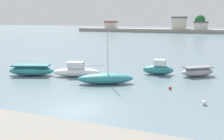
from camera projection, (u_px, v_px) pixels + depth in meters
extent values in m
plane|color=slate|center=(78.00, 108.00, 18.80)|extent=(400.00, 400.00, 0.00)
ellipsoid|color=teal|center=(32.00, 71.00, 29.69)|extent=(5.49, 3.41, 1.09)
cube|color=#226367|center=(31.00, 65.00, 29.57)|extent=(4.41, 2.80, 0.17)
ellipsoid|color=white|center=(77.00, 72.00, 29.10)|extent=(5.39, 3.22, 0.99)
cube|color=silver|center=(76.00, 65.00, 28.94)|extent=(2.02, 1.58, 0.69)
cube|color=black|center=(84.00, 64.00, 28.92)|extent=(0.40, 0.88, 0.49)
ellipsoid|color=teal|center=(105.00, 79.00, 25.84)|extent=(5.69, 3.77, 1.05)
cylinder|color=silver|center=(108.00, 53.00, 25.35)|extent=(0.10, 0.10, 4.15)
cylinder|color=#B7B7BC|center=(91.00, 65.00, 25.49)|extent=(2.51, 1.22, 0.08)
ellipsoid|color=teal|center=(158.00, 70.00, 30.16)|extent=(3.70, 1.93, 1.08)
cube|color=silver|center=(160.00, 63.00, 29.96)|extent=(1.46, 1.17, 0.68)
cube|color=black|center=(165.00, 62.00, 29.83)|extent=(0.24, 0.85, 0.48)
ellipsoid|color=#9E9EA3|center=(198.00, 72.00, 29.24)|extent=(4.06, 3.54, 0.96)
cube|color=slate|center=(198.00, 67.00, 29.14)|extent=(3.28, 2.88, 0.14)
sphere|color=red|center=(170.00, 88.00, 23.86)|extent=(0.29, 0.29, 0.29)
sphere|color=white|center=(204.00, 103.00, 19.52)|extent=(0.36, 0.36, 0.36)
cube|color=gray|center=(193.00, 31.00, 117.57)|extent=(111.96, 9.15, 1.71)
cube|color=beige|center=(111.00, 25.00, 132.09)|extent=(5.51, 4.06, 2.80)
cube|color=brown|center=(111.00, 22.00, 131.75)|extent=(6.06, 4.46, 0.70)
cube|color=beige|center=(179.00, 24.00, 120.48)|extent=(6.19, 5.56, 4.93)
cube|color=#565156|center=(180.00, 17.00, 119.93)|extent=(6.80, 6.11, 0.70)
cube|color=beige|center=(201.00, 26.00, 115.49)|extent=(5.79, 3.09, 2.85)
cube|color=#565156|center=(201.00, 22.00, 115.14)|extent=(6.37, 3.39, 0.70)
cylinder|color=brown|center=(200.00, 27.00, 116.21)|extent=(0.36, 0.36, 2.35)
sphere|color=#235B2D|center=(200.00, 20.00, 115.63)|extent=(4.53, 4.53, 4.53)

